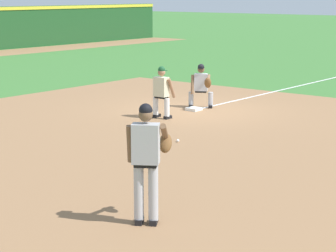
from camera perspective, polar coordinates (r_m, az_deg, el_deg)
The scene contains 8 objects.
ground_plane at distance 19.51m, azimuth 2.26°, elevation 1.35°, with size 160.00×160.00×0.00m, color #3D7533.
infield_dirt_patch at distance 14.71m, azimuth 0.86°, elevation -2.00°, with size 18.00×18.00×0.01m, color #936B47.
foul_line_stripe at distance 26.50m, azimuth 12.92°, elevation 3.80°, with size 16.45×0.10×0.00m, color white.
first_base_bag at distance 19.50m, azimuth 2.27°, elevation 1.48°, with size 0.38×0.38×0.09m, color white.
baseball at distance 15.36m, azimuth 0.86°, elevation -1.29°, with size 0.07×0.07×0.07m, color white.
pitcher at distance 9.76m, azimuth -1.82°, elevation -2.65°, with size 0.84×0.57×1.86m.
first_baseman at distance 19.84m, azimuth 2.92°, elevation 3.66°, with size 0.81×1.03×1.34m.
baserunner at distance 18.17m, azimuth -0.56°, elevation 3.14°, with size 0.44×0.59×1.46m.
Camera 1 is at (-15.46, -11.39, 3.45)m, focal length 70.00 mm.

